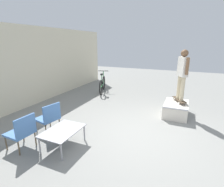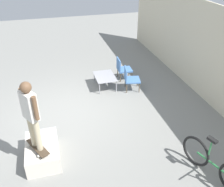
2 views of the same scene
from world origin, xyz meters
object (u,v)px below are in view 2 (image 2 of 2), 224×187
at_px(patio_chair_left, 122,68).
at_px(bicycle, 214,164).
at_px(skate_ramp_box, 43,152).
at_px(skateboard_on_ramp, 38,147).
at_px(patio_chair_right, 130,78).
at_px(coffee_table, 105,77).
at_px(person_skater, 30,111).

distance_m(patio_chair_left, bicycle, 5.06).
bearing_deg(skate_ramp_box, patio_chair_left, 138.67).
xyz_separation_m(skateboard_on_ramp, patio_chair_left, (-3.64, 3.14, -0.06)).
relative_size(skate_ramp_box, patio_chair_left, 1.39).
bearing_deg(patio_chair_right, patio_chair_left, 11.51).
relative_size(skate_ramp_box, bicycle, 0.70).
distance_m(coffee_table, bicycle, 4.77).
bearing_deg(coffee_table, patio_chair_right, 62.27).
height_order(person_skater, bicycle, person_skater).
bearing_deg(coffee_table, skate_ramp_box, -36.75).
bearing_deg(person_skater, patio_chair_right, 100.06).
relative_size(skateboard_on_ramp, coffee_table, 0.78).
bearing_deg(coffee_table, person_skater, -36.35).
bearing_deg(skateboard_on_ramp, patio_chair_right, 104.51).
xyz_separation_m(skate_ramp_box, patio_chair_right, (-2.63, 3.07, 0.24)).
relative_size(skate_ramp_box, patio_chair_right, 1.39).
relative_size(skate_ramp_box, person_skater, 0.70).
relative_size(coffee_table, patio_chair_left, 1.17).
bearing_deg(bicycle, skateboard_on_ramp, -129.54).
bearing_deg(bicycle, coffee_table, 177.11).
distance_m(person_skater, coffee_table, 4.12).
bearing_deg(person_skater, patio_chair_left, 107.74).
bearing_deg(patio_chair_left, person_skater, 141.99).
bearing_deg(skateboard_on_ramp, bicycle, 42.01).
distance_m(skate_ramp_box, patio_chair_left, 4.65).
distance_m(skate_ramp_box, skateboard_on_ramp, 0.34).
distance_m(skate_ramp_box, person_skater, 1.29).
height_order(skateboard_on_ramp, patio_chair_right, patio_chair_right).
bearing_deg(skate_ramp_box, bicycle, 66.55).
relative_size(coffee_table, bicycle, 0.59).
relative_size(patio_chair_left, bicycle, 0.50).
xyz_separation_m(patio_chair_left, patio_chair_right, (0.86, 0.00, 0.00)).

